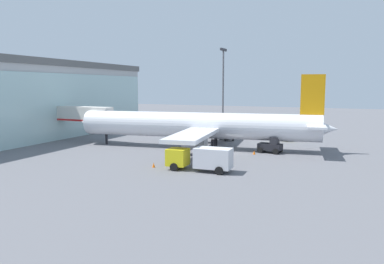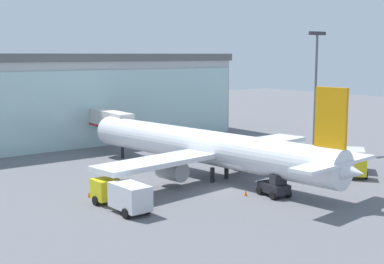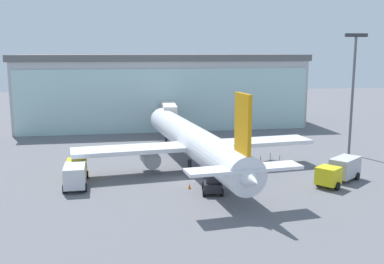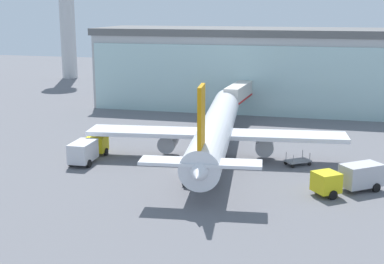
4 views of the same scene
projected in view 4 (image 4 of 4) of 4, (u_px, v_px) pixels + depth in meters
ground at (190, 169)px, 59.88m from camera, size 240.00×240.00×0.00m
terminal_building at (252, 68)px, 95.23m from camera, size 55.99×18.19×14.03m
jet_bridge at (240, 92)px, 84.51m from camera, size 2.64×12.99×5.92m
airplane at (216, 129)px, 63.86m from camera, size 30.60×39.77×10.97m
catering_truck at (88, 149)px, 62.43m from camera, size 2.86×7.42×2.65m
fuel_truck at (350, 178)px, 51.99m from camera, size 7.02×6.36×2.65m
baggage_cart at (298, 161)px, 61.02m from camera, size 3.18×3.01×1.50m
pushback_tug at (197, 175)px, 54.36m from camera, size 2.51×3.40×2.30m
safety_cone_nose at (182, 175)px, 56.81m from camera, size 0.36×0.36×0.55m
safety_cone_wingtip at (105, 146)px, 68.25m from camera, size 0.36×0.36×0.55m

